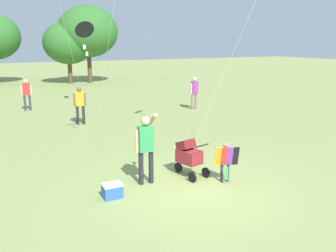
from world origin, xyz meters
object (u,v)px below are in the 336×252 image
stroller (189,155)px  kite_adult_black (85,31)px  child_with_butterfly_kite (226,159)px  person_adult_flyer (146,144)px  person_kid_running (80,102)px  cooler_box (112,191)px  person_sitting_far (27,92)px  person_red_shirt (194,90)px

stroller → kite_adult_black: kite_adult_black is taller
child_with_butterfly_kite → person_adult_flyer: (-1.86, 0.85, 0.42)m
stroller → person_kid_running: 7.75m
person_adult_flyer → cooler_box: 1.46m
person_sitting_far → child_with_butterfly_kite: bearing=-76.0°
child_with_butterfly_kite → stroller: 1.03m
cooler_box → person_kid_running: bearing=80.7°
person_sitting_far → cooler_box: person_sitting_far is taller
child_with_butterfly_kite → person_adult_flyer: 2.09m
child_with_butterfly_kite → person_kid_running: (-1.60, 8.50, 0.35)m
person_adult_flyer → stroller: person_adult_flyer is taller
child_with_butterfly_kite → stroller: (-0.62, 0.82, -0.03)m
kite_adult_black → person_sitting_far: kite_adult_black is taller
stroller → child_with_butterfly_kite: bearing=-52.9°
stroller → cooler_box: (-2.31, -0.42, -0.43)m
person_adult_flyer → person_red_shirt: (6.61, 8.52, -0.04)m
stroller → person_red_shirt: size_ratio=0.65×
stroller → person_kid_running: person_kid_running is taller
cooler_box → person_sitting_far: bearing=91.5°
person_kid_running → cooler_box: size_ratio=3.73×
kite_adult_black → person_kid_running: kite_adult_black is taller
kite_adult_black → person_adult_flyer: bearing=-85.5°
person_adult_flyer → kite_adult_black: kite_adult_black is taller
kite_adult_black → cooler_box: 5.90m
person_adult_flyer → person_sitting_far: (-1.40, 12.20, -0.09)m
person_sitting_far → person_red_shirt: bearing=-24.7°
person_kid_running → cooler_box: (-1.33, -8.10, -0.81)m
stroller → person_sitting_far: bearing=102.2°
child_with_butterfly_kite → person_sitting_far: person_sitting_far is taller
person_red_shirt → person_sitting_far: bearing=155.3°
kite_adult_black → person_kid_running: (0.58, 3.59, -2.92)m
person_kid_running → cooler_box: 8.25m
kite_adult_black → person_kid_running: 4.66m
child_with_butterfly_kite → person_red_shirt: bearing=63.1°
cooler_box → child_with_butterfly_kite: bearing=-7.8°
person_red_shirt → cooler_box: (-7.68, -8.98, -0.84)m
child_with_butterfly_kite → kite_adult_black: (-2.18, 4.92, 3.27)m
child_with_butterfly_kite → kite_adult_black: kite_adult_black is taller
child_with_butterfly_kite → stroller: child_with_butterfly_kite is taller
stroller → cooler_box: 2.38m
person_adult_flyer → person_red_shirt: bearing=52.2°
kite_adult_black → stroller: bearing=-69.1°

